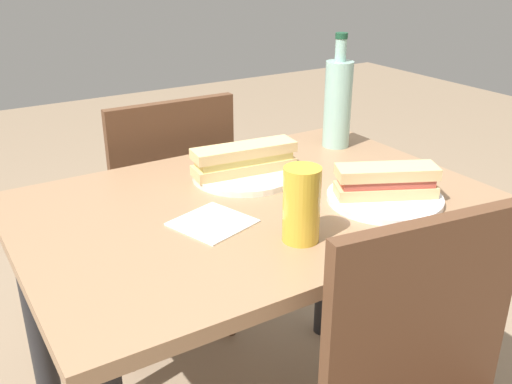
% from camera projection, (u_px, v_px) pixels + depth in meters
% --- Properties ---
extents(dining_table, '(1.03, 0.71, 0.72)m').
position_uv_depth(dining_table, '(256.00, 250.00, 1.34)').
color(dining_table, '#997251').
rests_on(dining_table, ground).
extents(chair_far, '(0.41, 0.41, 0.85)m').
position_uv_depth(chair_far, '(163.00, 208.00, 1.81)').
color(chair_far, brown).
rests_on(chair_far, ground).
extents(plate_near, '(0.26, 0.26, 0.01)m').
position_uv_depth(plate_near, '(384.00, 198.00, 1.28)').
color(plate_near, white).
rests_on(plate_near, dining_table).
extents(baguette_sandwich_near, '(0.23, 0.16, 0.07)m').
position_uv_depth(baguette_sandwich_near, '(386.00, 181.00, 1.26)').
color(baguette_sandwich_near, '#DBB77A').
rests_on(baguette_sandwich_near, plate_near).
extents(knife_near, '(0.15, 0.11, 0.01)m').
position_uv_depth(knife_near, '(372.00, 184.00, 1.33)').
color(knife_near, silver).
rests_on(knife_near, plate_near).
extents(plate_far, '(0.26, 0.26, 0.01)m').
position_uv_depth(plate_far, '(244.00, 174.00, 1.41)').
color(plate_far, silver).
rests_on(plate_far, dining_table).
extents(baguette_sandwich_far, '(0.26, 0.10, 0.07)m').
position_uv_depth(baguette_sandwich_far, '(244.00, 159.00, 1.39)').
color(baguette_sandwich_far, '#DBB77A').
rests_on(baguette_sandwich_far, plate_far).
extents(knife_far, '(0.17, 0.08, 0.01)m').
position_uv_depth(knife_far, '(231.00, 163.00, 1.45)').
color(knife_far, silver).
rests_on(knife_far, plate_far).
extents(water_bottle, '(0.08, 0.08, 0.31)m').
position_uv_depth(water_bottle, '(338.00, 102.00, 1.58)').
color(water_bottle, '#99C6B7').
rests_on(water_bottle, dining_table).
extents(beer_glass, '(0.07, 0.07, 0.15)m').
position_uv_depth(beer_glass, '(302.00, 205.00, 1.08)').
color(beer_glass, gold).
rests_on(beer_glass, dining_table).
extents(paper_napkin, '(0.18, 0.18, 0.00)m').
position_uv_depth(paper_napkin, '(213.00, 223.00, 1.18)').
color(paper_napkin, white).
rests_on(paper_napkin, dining_table).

